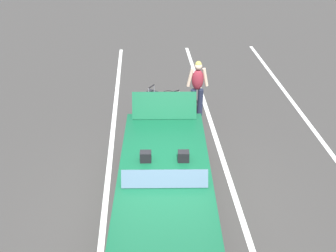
{
  "coord_description": "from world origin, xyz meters",
  "views": [
    {
      "loc": [
        5.58,
        -0.33,
        5.38
      ],
      "look_at": [
        -1.79,
        0.19,
        0.75
      ],
      "focal_mm": 39.55,
      "sensor_mm": 36.0,
      "label": 1
    }
  ],
  "objects": [
    {
      "name": "ground_plane",
      "position": [
        0.0,
        0.0,
        0.0
      ],
      "size": [
        80.0,
        80.0,
        0.0
      ],
      "primitive_type": "plane",
      "color": "#383533"
    },
    {
      "name": "lot_line_near",
      "position": [
        0.0,
        -1.22,
        0.0
      ],
      "size": [
        18.0,
        0.12,
        0.01
      ],
      "primitive_type": "cube",
      "color": "silver",
      "rests_on": "ground_plane"
    },
    {
      "name": "lot_line_mid",
      "position": [
        0.0,
        1.48,
        0.0
      ],
      "size": [
        18.0,
        0.12,
        0.01
      ],
      "primitive_type": "cube",
      "color": "silver",
      "rests_on": "ground_plane"
    },
    {
      "name": "convertible_car",
      "position": [
        0.2,
        -0.01,
        0.59
      ],
      "size": [
        4.3,
        2.02,
        1.51
      ],
      "rotation": [
        0.0,
        0.0,
        -0.06
      ],
      "color": "#0F4C2D",
      "rests_on": "ground_plane"
    },
    {
      "name": "suitcase_large_black",
      "position": [
        -3.53,
        -0.21,
        0.37
      ],
      "size": [
        0.55,
        0.51,
        0.99
      ],
      "rotation": [
        0.0,
        0.0,
        4.08
      ],
      "color": "black",
      "rests_on": "ground_plane"
    },
    {
      "name": "suitcase_medium_bright",
      "position": [
        -2.78,
        0.37,
        0.31
      ],
      "size": [
        0.4,
        0.47,
        0.62
      ],
      "rotation": [
        0.0,
        0.0,
        5.81
      ],
      "color": "#991E8C",
      "rests_on": "ground_plane"
    },
    {
      "name": "suitcase_small_carryon",
      "position": [
        -3.31,
        0.56,
        0.25
      ],
      "size": [
        0.33,
        0.39,
        0.89
      ],
      "rotation": [
        0.0,
        0.0,
        0.47
      ],
      "color": "black",
      "rests_on": "ground_plane"
    },
    {
      "name": "duffel_bag",
      "position": [
        -4.29,
        0.38,
        0.16
      ],
      "size": [
        0.59,
        0.7,
        0.34
      ],
      "rotation": [
        0.0,
        0.0,
        2.12
      ],
      "color": "orange",
      "rests_on": "ground_plane"
    },
    {
      "name": "traveler_person",
      "position": [
        -3.52,
        1.12,
        0.93
      ],
      "size": [
        0.23,
        0.6,
        1.65
      ],
      "rotation": [
        0.0,
        0.0,
        -0.03
      ],
      "color": "#1E2338",
      "rests_on": "ground_plane"
    }
  ]
}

